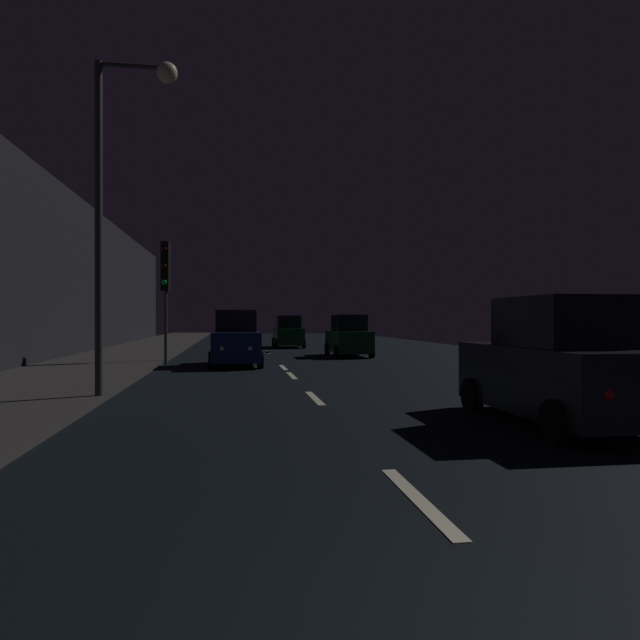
% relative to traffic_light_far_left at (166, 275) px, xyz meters
% --- Properties ---
extents(ground, '(25.75, 84.00, 0.02)m').
position_rel_traffic_light_far_left_xyz_m(ground, '(4.38, 3.93, -3.45)').
color(ground, black).
extents(sidewalk_left, '(4.40, 84.00, 0.15)m').
position_rel_traffic_light_far_left_xyz_m(sidewalk_left, '(-2.30, 3.93, -3.37)').
color(sidewalk_left, '#33302D').
rests_on(sidewalk_left, ground).
extents(building_facade_left, '(0.80, 63.00, 7.46)m').
position_rel_traffic_light_far_left_xyz_m(building_facade_left, '(-4.90, 0.43, 0.28)').
color(building_facade_left, black).
rests_on(building_facade_left, ground).
extents(lane_centerline, '(0.16, 27.32, 0.01)m').
position_rel_traffic_light_far_left_xyz_m(lane_centerline, '(4.38, -3.42, -3.44)').
color(lane_centerline, beige).
rests_on(lane_centerline, ground).
extents(traffic_light_far_left, '(0.36, 0.48, 4.75)m').
position_rel_traffic_light_far_left_xyz_m(traffic_light_far_left, '(0.00, 0.00, 0.00)').
color(traffic_light_far_left, '#38383A').
rests_on(traffic_light_far_left, ground).
extents(streetlamp_overhead, '(1.70, 0.44, 7.23)m').
position_rel_traffic_light_far_left_xyz_m(streetlamp_overhead, '(0.26, -10.31, 1.35)').
color(streetlamp_overhead, '#2D2D30').
rests_on(streetlamp_overhead, ground).
extents(car_approaching_headlights, '(1.91, 4.14, 2.09)m').
position_rel_traffic_light_far_left_xyz_m(car_approaching_headlights, '(2.69, -0.98, -2.49)').
color(car_approaching_headlights, '#141E51').
rests_on(car_approaching_headlights, ground).
extents(car_distant_taillights, '(1.80, 3.90, 1.97)m').
position_rel_traffic_light_far_left_xyz_m(car_distant_taillights, '(5.94, 12.48, -2.54)').
color(car_distant_taillights, '#0F3819').
rests_on(car_distant_taillights, ground).
extents(car_parked_right_near, '(1.95, 4.22, 2.13)m').
position_rel_traffic_light_far_left_xyz_m(car_parked_right_near, '(7.95, -14.05, -2.47)').
color(car_parked_right_near, black).
rests_on(car_parked_right_near, ground).
extents(car_parked_right_far, '(1.79, 3.87, 1.95)m').
position_rel_traffic_light_far_left_xyz_m(car_parked_right_far, '(7.95, 3.64, -2.55)').
color(car_parked_right_far, '#0F3819').
rests_on(car_parked_right_far, ground).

